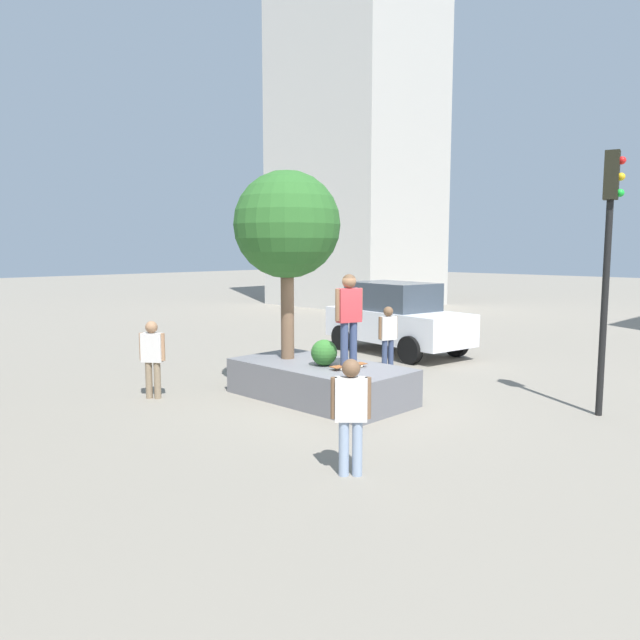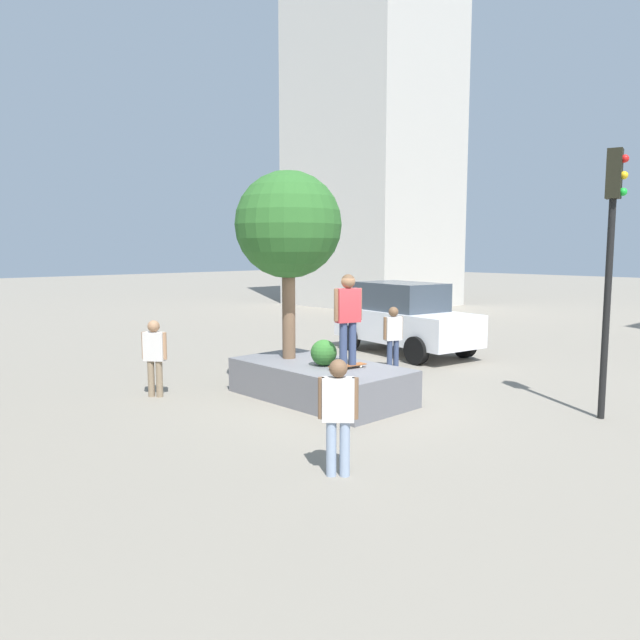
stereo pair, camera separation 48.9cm
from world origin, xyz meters
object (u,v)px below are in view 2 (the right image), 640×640
object	(u,v)px
skateboard	(348,366)
traffic_light_corner	(611,238)
pedestrian_crossing	(154,353)
planter_ledge	(320,381)
bystander_watching	(338,409)
skateboarder	(348,313)
plaza_tree	(288,226)
police_car	(404,318)
passerby_with_bag	(393,334)

from	to	relation	value
skateboard	traffic_light_corner	size ratio (longest dim) A/B	0.17
pedestrian_crossing	traffic_light_corner	bearing A→B (deg)	35.68
planter_ledge	bystander_watching	bearing A→B (deg)	-40.23
planter_ledge	skateboarder	distance (m)	1.63
planter_ledge	bystander_watching	size ratio (longest dim) A/B	2.32
plaza_tree	police_car	world-z (taller)	plaza_tree
police_car	pedestrian_crossing	size ratio (longest dim) A/B	2.93
skateboard	police_car	distance (m)	6.23
skateboarder	traffic_light_corner	xyz separation A→B (m)	(3.82, 2.67, 1.41)
police_car	traffic_light_corner	distance (m)	7.67
plaza_tree	pedestrian_crossing	size ratio (longest dim) A/B	2.47
pedestrian_crossing	skateboarder	bearing A→B (deg)	36.57
traffic_light_corner	planter_ledge	bearing A→B (deg)	-149.13
traffic_light_corner	bystander_watching	size ratio (longest dim) A/B	2.97
plaza_tree	skateboard	size ratio (longest dim) A/B	4.80
plaza_tree	police_car	distance (m)	6.22
plaza_tree	police_car	size ratio (longest dim) A/B	0.84
bystander_watching	pedestrian_crossing	size ratio (longest dim) A/B	1.00
police_car	traffic_light_corner	size ratio (longest dim) A/B	0.98
police_car	bystander_watching	xyz separation A→B (m)	(5.48, -8.25, -0.13)
skateboarder	passerby_with_bag	xyz separation A→B (m)	(-1.61, 3.33, -0.89)
traffic_light_corner	skateboarder	bearing A→B (deg)	-145.09
plaza_tree	skateboarder	xyz separation A→B (m)	(1.67, 0.08, -1.71)
bystander_watching	police_car	bearing A→B (deg)	123.56
plaza_tree	police_car	xyz separation A→B (m)	(-1.31, 5.55, -2.48)
skateboarder	pedestrian_crossing	xyz separation A→B (m)	(-3.23, -2.40, -0.90)
skateboarder	police_car	bearing A→B (deg)	118.57
traffic_light_corner	passerby_with_bag	size ratio (longest dim) A/B	2.96
traffic_light_corner	passerby_with_bag	distance (m)	5.94
passerby_with_bag	bystander_watching	size ratio (longest dim) A/B	1.00
passerby_with_bag	bystander_watching	xyz separation A→B (m)	(4.11, -6.11, -0.00)
pedestrian_crossing	passerby_with_bag	bearing A→B (deg)	74.20
skateboarder	traffic_light_corner	distance (m)	4.87
pedestrian_crossing	bystander_watching	bearing A→B (deg)	-3.87
skateboarder	passerby_with_bag	bearing A→B (deg)	115.85
skateboarder	pedestrian_crossing	bearing A→B (deg)	-143.43
bystander_watching	pedestrian_crossing	xyz separation A→B (m)	(-5.73, 0.39, -0.00)
skateboarder	police_car	distance (m)	6.28
planter_ledge	skateboard	xyz separation A→B (m)	(0.73, 0.05, 0.42)
plaza_tree	planter_ledge	bearing A→B (deg)	1.58
plaza_tree	traffic_light_corner	distance (m)	6.15
plaza_tree	passerby_with_bag	world-z (taller)	plaza_tree
skateboard	bystander_watching	size ratio (longest dim) A/B	0.51
skateboard	bystander_watching	xyz separation A→B (m)	(2.50, -2.78, 0.14)
planter_ledge	bystander_watching	distance (m)	4.26
planter_ledge	plaza_tree	size ratio (longest dim) A/B	0.94
bystander_watching	planter_ledge	bearing A→B (deg)	139.77
skateboard	passerby_with_bag	distance (m)	3.70
planter_ledge	pedestrian_crossing	world-z (taller)	pedestrian_crossing
planter_ledge	skateboard	size ratio (longest dim) A/B	4.53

